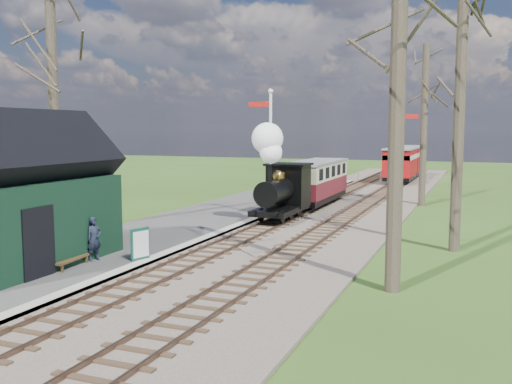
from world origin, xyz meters
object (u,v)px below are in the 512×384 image
red_carriage_b (409,160)px  person (94,239)px  station_shed (22,198)px  sign_board (140,244)px  semaphore_near (269,144)px  locomotive (280,179)px  semaphore_far (398,148)px  red_carriage_a (400,164)px  bench (67,254)px  coach (316,180)px

red_carriage_b → person: bearing=-98.1°
red_carriage_b → person: 37.35m
station_shed → sign_board: bearing=33.5°
red_carriage_b → sign_board: 36.57m
semaphore_near → red_carriage_b: size_ratio=1.16×
person → locomotive: bearing=2.2°
locomotive → sign_board: (-1.38, -9.47, -1.33)m
semaphore_far → sign_board: size_ratio=5.59×
semaphore_near → sign_board: (-0.62, -10.08, -2.91)m
red_carriage_a → sign_board: 31.11m
red_carriage_a → sign_board: (-3.99, -30.84, -0.86)m
red_carriage_a → bench: bearing=-99.7°
red_carriage_a → red_carriage_b: size_ratio=1.00×
station_shed → red_carriage_b: bearing=79.8°
locomotive → person: size_ratio=3.16×
red_carriage_b → semaphore_near: bearing=-97.3°
coach → bench: coach is taller
semaphore_far → person: bearing=-112.9°
red_carriage_a → sign_board: red_carriage_a is taller
semaphore_far → person: 18.30m
red_carriage_a → person: red_carriage_a is taller
locomotive → bench: locomotive is taller
station_shed → semaphore_far: semaphore_far is taller
semaphore_near → locomotive: (0.76, -0.61, -1.58)m
coach → locomotive: bearing=-90.1°
station_shed → red_carriage_b: size_ratio=1.17×
semaphore_near → locomotive: 1.85m
red_carriage_b → locomotive: bearing=-95.6°
semaphore_far → bench: semaphore_far is taller
sign_board → bench: 2.24m
semaphore_near → red_carriage_b: 26.56m
locomotive → coach: bearing=89.9°
semaphore_near → bench: (-2.17, -11.70, -3.02)m
red_carriage_a → bench: 32.95m
station_shed → semaphore_far: (8.67, 18.00, 1.08)m
semaphore_near → semaphore_far: semaphore_near is taller
semaphore_near → sign_board: semaphore_near is taller
locomotive → station_shed: bearing=-110.6°
semaphore_near → bench: semaphore_near is taller
red_carriage_b → bench: 38.38m
semaphore_near → locomotive: semaphore_near is taller
coach → red_carriage_a: (2.60, 15.31, 0.07)m
station_shed → person: 2.48m
sign_board → red_carriage_a: bearing=82.6°
semaphore_far → locomotive: (-4.39, -6.61, -1.31)m
semaphore_near → bench: 12.28m
red_carriage_b → coach: bearing=-97.1°
bench → semaphore_far: bearing=67.6°
red_carriage_b → sign_board: bearing=-96.3°
sign_board → semaphore_far: bearing=70.3°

